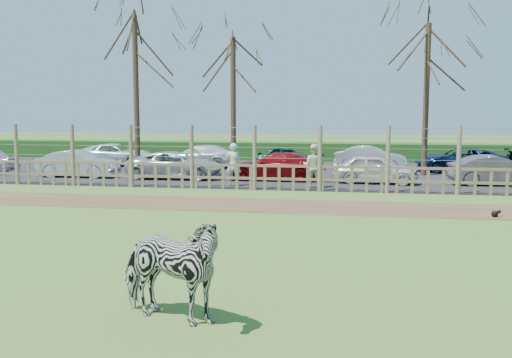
% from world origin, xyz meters
% --- Properties ---
extents(ground, '(120.00, 120.00, 0.00)m').
position_xyz_m(ground, '(0.00, 0.00, 0.00)').
color(ground, '#6E9348').
rests_on(ground, ground).
extents(dirt_strip, '(34.00, 2.80, 0.01)m').
position_xyz_m(dirt_strip, '(0.00, 4.50, 0.01)').
color(dirt_strip, brown).
rests_on(dirt_strip, ground).
extents(asphalt, '(44.00, 13.00, 0.04)m').
position_xyz_m(asphalt, '(0.00, 14.50, 0.02)').
color(asphalt, '#232326').
rests_on(asphalt, ground).
extents(hedge, '(46.00, 2.00, 1.10)m').
position_xyz_m(hedge, '(0.00, 21.50, 0.55)').
color(hedge, '#1E4716').
rests_on(hedge, ground).
extents(fence, '(30.16, 0.16, 2.50)m').
position_xyz_m(fence, '(0.00, 8.00, 0.80)').
color(fence, brown).
rests_on(fence, ground).
extents(tree_left, '(4.80, 4.80, 7.88)m').
position_xyz_m(tree_left, '(-6.50, 12.50, 5.62)').
color(tree_left, '#3D2B1E').
rests_on(tree_left, ground).
extents(tree_mid, '(4.80, 4.80, 6.83)m').
position_xyz_m(tree_mid, '(-2.00, 13.50, 4.87)').
color(tree_mid, '#3D2B1E').
rests_on(tree_mid, ground).
extents(tree_right, '(4.80, 4.80, 7.35)m').
position_xyz_m(tree_right, '(7.00, 14.00, 5.24)').
color(tree_right, '#3D2B1E').
rests_on(tree_right, ground).
extents(zebra, '(2.03, 1.35, 1.57)m').
position_xyz_m(zebra, '(1.16, -5.85, 0.79)').
color(zebra, gray).
rests_on(zebra, ground).
extents(visitor_a, '(0.69, 0.51, 1.72)m').
position_xyz_m(visitor_a, '(-1.01, 8.81, 0.90)').
color(visitor_a, '#B5D0B0').
rests_on(visitor_a, asphalt).
extents(visitor_b, '(0.94, 0.78, 1.72)m').
position_xyz_m(visitor_b, '(2.20, 8.76, 0.90)').
color(visitor_b, beige).
rests_on(visitor_b, asphalt).
extents(crow, '(0.27, 0.20, 0.22)m').
position_xyz_m(crow, '(7.80, 3.59, 0.11)').
color(crow, black).
rests_on(crow, ground).
extents(car_1, '(3.65, 1.29, 1.20)m').
position_xyz_m(car_1, '(-8.64, 10.67, 0.64)').
color(car_1, '#B1BDC6').
rests_on(car_1, asphalt).
extents(car_2, '(4.37, 2.12, 1.20)m').
position_xyz_m(car_2, '(-4.08, 10.87, 0.64)').
color(car_2, '#B0B6BA').
rests_on(car_2, asphalt).
extents(car_3, '(4.16, 1.74, 1.20)m').
position_xyz_m(car_3, '(0.39, 11.02, 0.64)').
color(car_3, maroon).
rests_on(car_3, asphalt).
extents(car_4, '(3.64, 1.75, 1.20)m').
position_xyz_m(car_4, '(4.65, 10.62, 0.64)').
color(car_4, white).
rests_on(car_4, asphalt).
extents(car_5, '(3.73, 1.56, 1.20)m').
position_xyz_m(car_5, '(9.45, 10.84, 0.64)').
color(car_5, '#5C535E').
rests_on(car_5, asphalt).
extents(car_8, '(4.32, 2.00, 1.20)m').
position_xyz_m(car_8, '(-9.18, 16.09, 0.64)').
color(car_8, white).
rests_on(car_8, asphalt).
extents(car_9, '(4.22, 1.90, 1.20)m').
position_xyz_m(car_9, '(-4.37, 15.64, 0.64)').
color(car_9, white).
rests_on(car_9, asphalt).
extents(car_10, '(3.54, 1.46, 1.20)m').
position_xyz_m(car_10, '(0.46, 15.62, 0.64)').
color(car_10, '#174C2D').
rests_on(car_10, asphalt).
extents(car_11, '(3.75, 1.61, 1.20)m').
position_xyz_m(car_11, '(4.61, 16.30, 0.64)').
color(car_11, silver).
rests_on(car_11, asphalt).
extents(car_12, '(4.34, 2.04, 1.20)m').
position_xyz_m(car_12, '(8.94, 15.81, 0.64)').
color(car_12, navy).
rests_on(car_12, asphalt).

